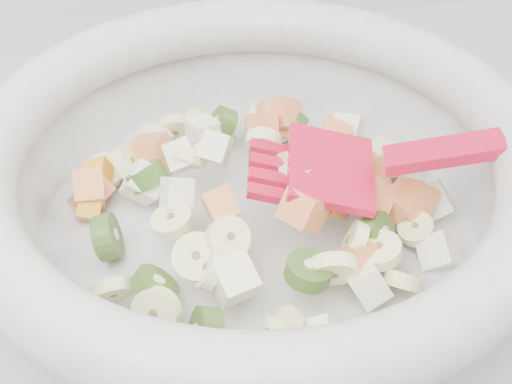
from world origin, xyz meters
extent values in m
cylinder|color=silver|center=(-0.06, 1.45, 0.91)|extent=(0.28, 0.28, 0.02)
torus|color=silver|center=(-0.06, 1.45, 0.97)|extent=(0.35, 0.35, 0.04)
cylinder|color=beige|center=(-0.11, 1.41, 0.94)|extent=(0.04, 0.04, 0.03)
cylinder|color=beige|center=(-0.01, 1.39, 0.94)|extent=(0.03, 0.03, 0.01)
cylinder|color=beige|center=(-0.08, 1.50, 0.95)|extent=(0.03, 0.03, 0.03)
cylinder|color=beige|center=(-0.04, 1.35, 0.93)|extent=(0.03, 0.03, 0.03)
cylinder|color=beige|center=(-0.07, 1.36, 0.93)|extent=(0.03, 0.03, 0.02)
cylinder|color=beige|center=(-0.13, 1.51, 0.94)|extent=(0.02, 0.03, 0.03)
cylinder|color=beige|center=(-0.03, 1.54, 0.93)|extent=(0.03, 0.03, 0.03)
cylinder|color=beige|center=(-0.04, 1.46, 0.95)|extent=(0.02, 0.03, 0.03)
cylinder|color=beige|center=(-0.15, 1.52, 0.93)|extent=(0.03, 0.03, 0.02)
cylinder|color=beige|center=(0.00, 1.38, 0.93)|extent=(0.03, 0.03, 0.03)
cylinder|color=beige|center=(-0.09, 1.42, 0.95)|extent=(0.03, 0.03, 0.03)
cylinder|color=beige|center=(0.02, 1.42, 0.93)|extent=(0.03, 0.03, 0.02)
cylinder|color=beige|center=(-0.16, 1.41, 0.93)|extent=(0.03, 0.02, 0.03)
cylinder|color=beige|center=(-0.02, 1.41, 0.94)|extent=(0.03, 0.03, 0.03)
cylinder|color=beige|center=(-0.09, 1.56, 0.92)|extent=(0.03, 0.02, 0.03)
cylinder|color=beige|center=(-0.01, 1.45, 0.94)|extent=(0.03, 0.03, 0.03)
cylinder|color=beige|center=(-0.10, 1.50, 0.95)|extent=(0.03, 0.03, 0.03)
cylinder|color=beige|center=(-0.04, 1.39, 0.94)|extent=(0.04, 0.02, 0.04)
cylinder|color=beige|center=(-0.07, 1.36, 0.93)|extent=(0.03, 0.02, 0.03)
cylinder|color=beige|center=(-0.14, 1.53, 0.92)|extent=(0.03, 0.03, 0.01)
cylinder|color=beige|center=(-0.12, 1.44, 0.94)|extent=(0.03, 0.03, 0.01)
cylinder|color=beige|center=(0.02, 1.48, 0.94)|extent=(0.02, 0.03, 0.01)
cylinder|color=beige|center=(-0.10, 1.40, 0.94)|extent=(0.02, 0.03, 0.03)
cylinder|color=beige|center=(-0.08, 1.55, 0.93)|extent=(0.03, 0.04, 0.03)
cylinder|color=beige|center=(-0.05, 1.49, 0.96)|extent=(0.03, 0.02, 0.03)
cylinder|color=beige|center=(-0.14, 1.39, 0.93)|extent=(0.04, 0.03, 0.04)
cube|color=#FFA950|center=(0.02, 1.43, 0.94)|extent=(0.03, 0.03, 0.02)
cube|color=#FFA950|center=(-0.02, 1.54, 0.93)|extent=(0.03, 0.04, 0.04)
cube|color=#FFA950|center=(0.02, 1.47, 0.94)|extent=(0.02, 0.02, 0.02)
cube|color=#FFA950|center=(-0.12, 1.53, 0.93)|extent=(0.03, 0.03, 0.03)
cube|color=#FFA950|center=(0.03, 1.43, 0.93)|extent=(0.03, 0.03, 0.04)
cube|color=#FFA950|center=(-0.09, 1.44, 0.96)|extent=(0.02, 0.03, 0.03)
cube|color=#FFA950|center=(0.01, 1.44, 0.93)|extent=(0.03, 0.03, 0.03)
cube|color=#FFA950|center=(-0.16, 1.50, 0.93)|extent=(0.02, 0.03, 0.03)
cube|color=#FFA950|center=(-0.02, 1.39, 0.94)|extent=(0.02, 0.03, 0.03)
cube|color=#FFA950|center=(-0.02, 1.44, 0.95)|extent=(0.04, 0.03, 0.03)
cube|color=#FFA950|center=(0.00, 1.44, 0.94)|extent=(0.03, 0.03, 0.03)
cube|color=#FFA950|center=(-0.16, 1.50, 0.93)|extent=(0.03, 0.03, 0.03)
cube|color=#FFA950|center=(-0.03, 1.54, 0.93)|extent=(0.03, 0.03, 0.04)
cube|color=#FFA950|center=(-0.04, 1.42, 0.95)|extent=(0.03, 0.03, 0.03)
cube|color=#FFA950|center=(-0.04, 1.53, 0.94)|extent=(0.03, 0.03, 0.03)
cube|color=#FFA950|center=(0.00, 1.51, 0.93)|extent=(0.03, 0.03, 0.03)
cylinder|color=#66A135|center=(-0.12, 1.49, 0.94)|extent=(0.03, 0.04, 0.03)
cylinder|color=#66A135|center=(0.00, 1.41, 0.94)|extent=(0.03, 0.03, 0.03)
cylinder|color=#66A135|center=(-0.11, 1.37, 0.93)|extent=(0.02, 0.04, 0.04)
cylinder|color=#66A135|center=(-0.13, 1.40, 0.93)|extent=(0.03, 0.03, 0.03)
cylinder|color=#66A135|center=(-0.01, 1.54, 0.93)|extent=(0.03, 0.03, 0.03)
cylinder|color=#66A135|center=(-0.06, 1.54, 0.94)|extent=(0.02, 0.03, 0.03)
cylinder|color=#66A135|center=(-0.15, 1.45, 0.93)|extent=(0.02, 0.04, 0.04)
cylinder|color=#66A135|center=(-0.05, 1.39, 0.94)|extent=(0.04, 0.04, 0.02)
cylinder|color=#66A135|center=(-0.08, 1.54, 0.93)|extent=(0.03, 0.03, 0.02)
cube|color=silver|center=(0.04, 1.47, 0.93)|extent=(0.03, 0.03, 0.03)
cube|color=silver|center=(-0.02, 1.38, 0.93)|extent=(0.03, 0.02, 0.03)
cube|color=silver|center=(0.00, 1.49, 0.94)|extent=(0.03, 0.03, 0.04)
cube|color=silver|center=(-0.06, 1.35, 0.93)|extent=(0.03, 0.02, 0.03)
cube|color=silver|center=(0.05, 1.44, 0.93)|extent=(0.03, 0.03, 0.04)
cube|color=silver|center=(-0.03, 1.55, 0.93)|extent=(0.02, 0.02, 0.02)
cube|color=silver|center=(-0.08, 1.49, 0.95)|extent=(0.03, 0.03, 0.03)
cube|color=silver|center=(0.03, 1.40, 0.92)|extent=(0.03, 0.03, 0.03)
cube|color=silver|center=(0.00, 1.51, 0.93)|extent=(0.03, 0.03, 0.02)
cube|color=silver|center=(-0.10, 1.50, 0.95)|extent=(0.03, 0.03, 0.03)
cube|color=silver|center=(0.03, 1.49, 0.93)|extent=(0.03, 0.03, 0.04)
cube|color=silver|center=(-0.09, 1.39, 0.94)|extent=(0.03, 0.03, 0.03)
cube|color=silver|center=(-0.08, 1.54, 0.94)|extent=(0.02, 0.03, 0.02)
cube|color=silver|center=(-0.11, 1.46, 0.95)|extent=(0.02, 0.02, 0.03)
cube|color=silver|center=(0.02, 1.52, 0.93)|extent=(0.03, 0.03, 0.02)
cube|color=silver|center=(-0.13, 1.49, 0.94)|extent=(0.03, 0.03, 0.04)
cube|color=silver|center=(-0.11, 1.55, 0.92)|extent=(0.03, 0.02, 0.02)
cube|color=silver|center=(-0.04, 1.45, 0.95)|extent=(0.03, 0.03, 0.03)
cube|color=orange|center=(-0.12, 1.53, 0.93)|extent=(0.03, 0.03, 0.02)
cube|color=orange|center=(-0.16, 1.51, 0.93)|extent=(0.03, 0.03, 0.02)
cube|color=orange|center=(-0.16, 1.49, 0.93)|extent=(0.02, 0.03, 0.03)
cube|color=red|center=(-0.02, 1.44, 0.96)|extent=(0.07, 0.07, 0.02)
cube|color=red|center=(-0.05, 1.48, 0.96)|extent=(0.03, 0.02, 0.01)
cube|color=red|center=(-0.05, 1.46, 0.96)|extent=(0.03, 0.02, 0.01)
cube|color=red|center=(-0.06, 1.45, 0.96)|extent=(0.03, 0.02, 0.01)
cube|color=red|center=(-0.06, 1.43, 0.96)|extent=(0.03, 0.02, 0.01)
camera|label=1|loc=(-0.16, 1.11, 1.25)|focal=55.00mm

